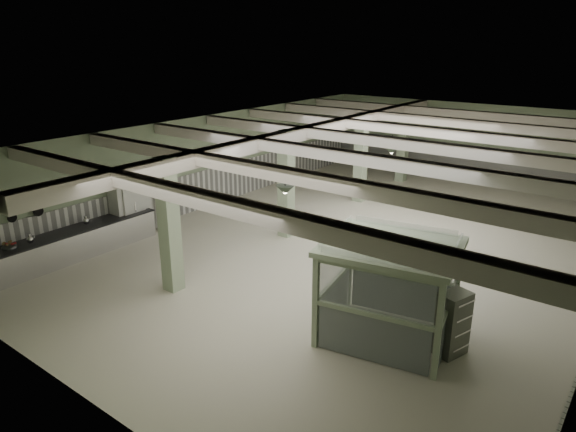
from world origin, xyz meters
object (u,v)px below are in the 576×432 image
Objects in this scene: prep_counter at (77,242)px; guard_booth at (390,273)px; walkin_cooler at (142,205)px; filing_cabinet at (453,324)px.

guard_booth is at bearing 9.39° from prep_counter.
walkin_cooler is 1.54× the size of filing_cabinet.
walkin_cooler is at bearing 163.68° from guard_booth.
prep_counter is at bearing 178.83° from guard_booth.
prep_counter is 2.44× the size of walkin_cooler.
walkin_cooler is 11.15m from filing_cabinet.
prep_counter is 2.64m from walkin_cooler.
filing_cabinet is (11.13, -0.74, -0.29)m from walkin_cooler.
walkin_cooler reaches higher than filing_cabinet.
guard_booth reaches higher than prep_counter.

